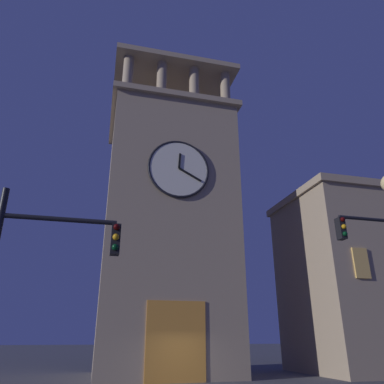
{
  "coord_description": "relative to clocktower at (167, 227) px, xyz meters",
  "views": [
    {
      "loc": [
        4.36,
        18.25,
        2.2
      ],
      "look_at": [
        -1.64,
        -5.72,
        11.93
      ],
      "focal_mm": 34.4,
      "sensor_mm": 36.0,
      "label": 1
    }
  ],
  "objects": [
    {
      "name": "traffic_signal_near",
      "position": [
        5.66,
        14.94,
        -5.69
      ],
      "size": [
        2.85,
        0.41,
        5.5
      ],
      "color": "black",
      "rests_on": "ground_plane"
    },
    {
      "name": "clocktower",
      "position": [
        0.0,
        0.0,
        0.0
      ],
      "size": [
        8.82,
        7.94,
        23.48
      ],
      "color": "gray",
      "rests_on": "ground_plane"
    }
  ]
}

